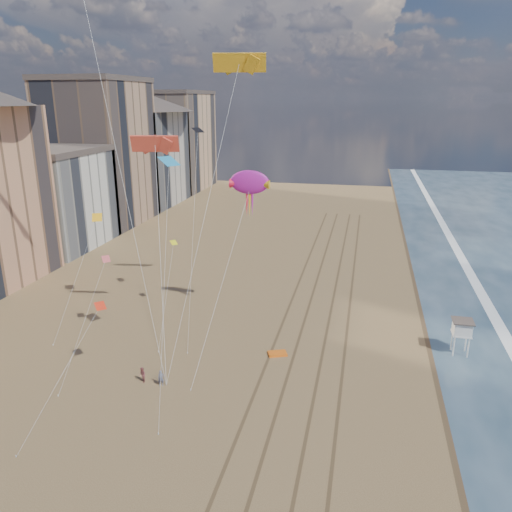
% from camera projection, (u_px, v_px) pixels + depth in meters
% --- Properties ---
extents(wet_sand, '(260.00, 260.00, 0.00)m').
position_uv_depth(wet_sand, '(454.00, 307.00, 62.26)').
color(wet_sand, '#42301E').
rests_on(wet_sand, ground).
extents(foam, '(260.00, 260.00, 0.00)m').
position_uv_depth(foam, '(491.00, 310.00, 61.39)').
color(foam, white).
rests_on(foam, ground).
extents(tracks, '(7.68, 120.00, 0.01)m').
position_uv_depth(tracks, '(314.00, 329.00, 56.37)').
color(tracks, brown).
rests_on(tracks, ground).
extents(buildings, '(34.72, 131.35, 29.00)m').
position_uv_depth(buildings, '(85.00, 160.00, 95.42)').
color(buildings, '#C6B284').
rests_on(buildings, ground).
extents(lifeguard_stand, '(2.04, 2.04, 3.69)m').
position_uv_depth(lifeguard_stand, '(462.00, 328.00, 50.11)').
color(lifeguard_stand, silver).
rests_on(lifeguard_stand, ground).
extents(grounded_kite, '(2.18, 1.80, 0.21)m').
position_uv_depth(grounded_kite, '(277.00, 354.00, 50.73)').
color(grounded_kite, orange).
rests_on(grounded_kite, ground).
extents(show_kite, '(4.37, 7.83, 21.39)m').
position_uv_depth(show_kite, '(249.00, 183.00, 52.77)').
color(show_kite, '#AE1A96').
rests_on(show_kite, ground).
extents(kite_flyer_a, '(0.62, 0.49, 1.50)m').
position_uv_depth(kite_flyer_a, '(161.00, 378.00, 45.07)').
color(kite_flyer_a, slate).
rests_on(kite_flyer_a, ground).
extents(kite_flyer_b, '(0.88, 0.91, 1.48)m').
position_uv_depth(kite_flyer_b, '(142.00, 375.00, 45.61)').
color(kite_flyer_b, '#994E4F').
rests_on(kite_flyer_b, ground).
extents(parafoils, '(16.96, 13.10, 17.90)m').
position_uv_depth(parafoils, '(160.00, 43.00, 46.45)').
color(parafoils, black).
rests_on(parafoils, ground).
extents(small_kites, '(16.50, 16.41, 15.04)m').
position_uv_depth(small_kites, '(140.00, 207.00, 49.42)').
color(small_kites, black).
rests_on(small_kites, ground).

